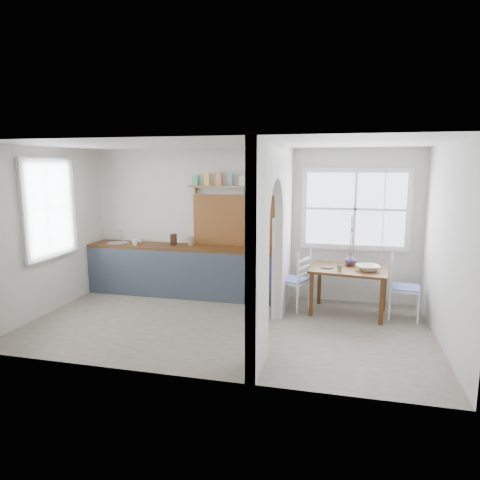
% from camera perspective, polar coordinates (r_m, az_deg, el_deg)
% --- Properties ---
extents(floor, '(5.80, 3.20, 0.01)m').
position_cam_1_polar(floor, '(6.39, -1.87, -11.31)').
color(floor, gray).
rests_on(floor, ground).
extents(ceiling, '(5.80, 3.20, 0.01)m').
position_cam_1_polar(ceiling, '(5.97, -2.01, 12.67)').
color(ceiling, silver).
rests_on(ceiling, walls).
extents(walls, '(5.81, 3.21, 2.60)m').
position_cam_1_polar(walls, '(6.04, -1.94, 0.26)').
color(walls, silver).
rests_on(walls, floor).
extents(partition, '(0.12, 3.20, 2.60)m').
position_cam_1_polar(partition, '(5.93, 4.74, 1.53)').
color(partition, silver).
rests_on(partition, floor).
extents(kitchen_window, '(0.10, 1.16, 1.50)m').
position_cam_1_polar(kitchen_window, '(7.30, -24.31, 3.82)').
color(kitchen_window, white).
rests_on(kitchen_window, walls).
extents(nook_window, '(1.76, 0.10, 1.30)m').
position_cam_1_polar(nook_window, '(7.34, 15.09, 3.99)').
color(nook_window, white).
rests_on(nook_window, walls).
extents(counter, '(3.50, 0.60, 0.90)m').
position_cam_1_polar(counter, '(7.80, -7.36, -3.96)').
color(counter, '#5A2C11').
rests_on(counter, floor).
extents(sink, '(0.40, 0.40, 0.02)m').
position_cam_1_polar(sink, '(8.23, -16.00, -0.45)').
color(sink, silver).
rests_on(sink, counter).
extents(backsplash, '(1.65, 0.03, 0.90)m').
position_cam_1_polar(backsplash, '(7.60, -0.30, 2.62)').
color(backsplash, brown).
rests_on(backsplash, walls).
extents(shelf, '(1.75, 0.20, 0.21)m').
position_cam_1_polar(shelf, '(7.46, -0.46, 7.54)').
color(shelf, '#99794A').
rests_on(shelf, walls).
extents(pendant_lamp, '(0.26, 0.26, 0.16)m').
position_cam_1_polar(pendant_lamp, '(7.06, 1.70, 6.38)').
color(pendant_lamp, white).
rests_on(pendant_lamp, ceiling).
extents(utensil_rail, '(0.02, 0.50, 0.02)m').
position_cam_1_polar(utensil_rail, '(6.77, 5.07, 2.55)').
color(utensil_rail, silver).
rests_on(utensil_rail, partition).
extents(dining_table, '(1.25, 0.92, 0.72)m').
position_cam_1_polar(dining_table, '(6.98, 14.25, -6.63)').
color(dining_table, '#5A2C11').
rests_on(dining_table, floor).
extents(chair_left, '(0.59, 0.59, 0.98)m').
position_cam_1_polar(chair_left, '(7.01, 7.01, -5.23)').
color(chair_left, silver).
rests_on(chair_left, floor).
extents(chair_right, '(0.49, 0.49, 0.97)m').
position_cam_1_polar(chair_right, '(7.01, 21.09, -5.90)').
color(chair_right, silver).
rests_on(chair_right, floor).
extents(kettle, '(0.24, 0.20, 0.25)m').
position_cam_1_polar(kettle, '(7.19, 2.07, -0.41)').
color(kettle, white).
rests_on(kettle, counter).
extents(mug_a, '(0.13, 0.13, 0.10)m').
position_cam_1_polar(mug_a, '(7.91, -13.80, -0.29)').
color(mug_a, white).
rests_on(mug_a, counter).
extents(mug_b, '(0.15, 0.15, 0.10)m').
position_cam_1_polar(mug_b, '(8.11, -13.08, -0.02)').
color(mug_b, silver).
rests_on(mug_b, counter).
extents(knife_block, '(0.11, 0.14, 0.20)m').
position_cam_1_polar(knife_block, '(7.78, -8.85, 0.06)').
color(knife_block, '#452315').
rests_on(knife_block, counter).
extents(jar, '(0.10, 0.10, 0.16)m').
position_cam_1_polar(jar, '(7.70, -6.56, -0.14)').
color(jar, '#917A5C').
rests_on(jar, counter).
extents(towel_magenta, '(0.02, 0.03, 0.59)m').
position_cam_1_polar(towel_magenta, '(7.11, 4.79, -6.79)').
color(towel_magenta, '#BA2270').
rests_on(towel_magenta, counter).
extents(towel_orange, '(0.02, 0.03, 0.49)m').
position_cam_1_polar(towel_orange, '(7.06, 4.72, -7.11)').
color(towel_orange, orange).
rests_on(towel_orange, counter).
extents(bowl, '(0.43, 0.43, 0.08)m').
position_cam_1_polar(bowl, '(6.85, 16.69, -3.58)').
color(bowl, silver).
rests_on(bowl, dining_table).
extents(table_cup, '(0.11, 0.11, 0.09)m').
position_cam_1_polar(table_cup, '(6.75, 13.15, -3.59)').
color(table_cup, '#628860').
rests_on(table_cup, dining_table).
extents(plate, '(0.23, 0.23, 0.02)m').
position_cam_1_polar(plate, '(6.88, 11.51, -3.58)').
color(plate, '#302D2E').
rests_on(plate, dining_table).
extents(vase, '(0.23, 0.23, 0.20)m').
position_cam_1_polar(vase, '(7.09, 14.54, -2.54)').
color(vase, '#42294C').
rests_on(vase, dining_table).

